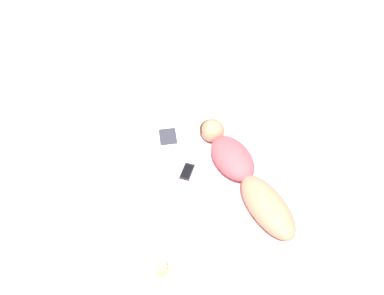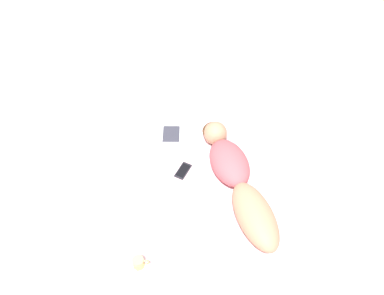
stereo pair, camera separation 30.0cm
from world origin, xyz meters
name	(u,v)px [view 2 (the right image)]	position (x,y,z in m)	size (l,w,h in m)	color
ground_plane	(210,220)	(0.00, 0.00, 0.00)	(12.00, 12.00, 0.00)	#B7A88E
bed	(211,203)	(0.00, 0.00, 0.28)	(1.67, 2.07, 0.57)	tan
person	(236,177)	(0.17, -0.02, 0.66)	(0.52, 1.21, 0.19)	#A37556
open_magazine	(159,134)	(-0.41, 0.52, 0.57)	(0.45, 0.29, 0.01)	white
coffee_mug	(139,263)	(-0.53, -0.62, 0.61)	(0.11, 0.07, 0.09)	tan
cell_phone	(183,171)	(-0.22, 0.13, 0.57)	(0.15, 0.18, 0.01)	black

